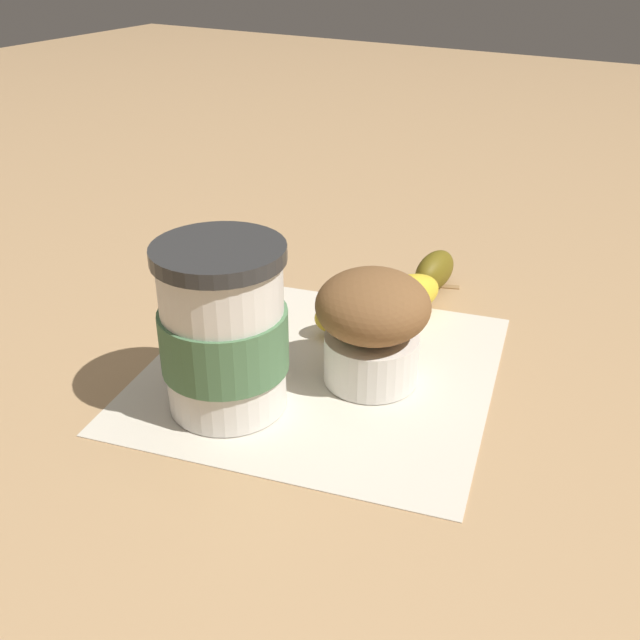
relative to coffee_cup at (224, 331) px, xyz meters
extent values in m
plane|color=tan|center=(0.07, -0.03, -0.06)|extent=(3.00, 3.00, 0.00)
cube|color=beige|center=(0.07, -0.03, -0.06)|extent=(0.30, 0.30, 0.00)
cylinder|color=silver|center=(0.00, 0.00, 0.00)|extent=(0.08, 0.08, 0.11)
cylinder|color=#2D2D2D|center=(0.00, 0.00, 0.06)|extent=(0.09, 0.09, 0.01)
cylinder|color=#4C754C|center=(0.00, 0.00, -0.01)|extent=(0.09, 0.09, 0.04)
cylinder|color=white|center=(0.08, -0.07, -0.04)|extent=(0.07, 0.07, 0.04)
ellipsoid|color=brown|center=(0.08, -0.07, 0.00)|extent=(0.08, 0.08, 0.05)
ellipsoid|color=gold|center=(0.13, -0.03, -0.04)|extent=(0.06, 0.06, 0.03)
ellipsoid|color=gold|center=(0.18, -0.05, -0.04)|extent=(0.08, 0.06, 0.03)
ellipsoid|color=brown|center=(0.24, -0.05, -0.04)|extent=(0.06, 0.03, 0.03)
cube|color=#9E7547|center=(0.24, -0.02, -0.06)|extent=(0.04, 0.11, 0.00)
camera|label=1|loc=(-0.34, -0.27, 0.24)|focal=42.00mm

